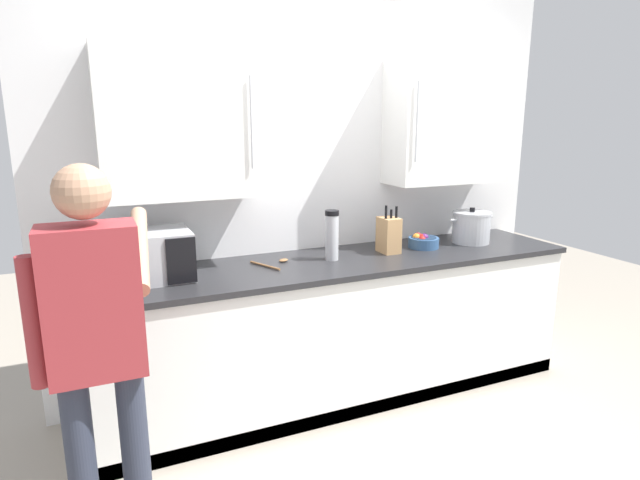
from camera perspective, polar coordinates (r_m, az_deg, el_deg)
ground_plane at (r=3.06m, az=8.50°, el=-22.34°), size 9.45×9.45×0.00m
back_wall_tiled at (r=3.45m, az=-0.20°, el=8.99°), size 3.48×0.44×2.84m
counter_unit at (r=3.42m, az=2.01°, el=-9.55°), size 3.10×0.69×0.91m
microwave_oven at (r=2.97m, az=-19.56°, el=-1.84°), size 0.56×0.73×0.27m
thermos_flask at (r=3.23m, az=1.30°, el=0.55°), size 0.09×0.09×0.31m
stock_pot at (r=3.84m, az=16.06°, el=1.36°), size 0.36×0.27×0.25m
fruit_bowl at (r=3.62m, az=11.10°, el=-0.12°), size 0.21×0.21×0.10m
knife_block at (r=3.44m, az=7.46°, el=0.57°), size 0.11×0.15×0.32m
wooden_spoon at (r=3.17m, az=-5.01°, el=-2.49°), size 0.24×0.23×0.02m
person_figure at (r=2.19m, az=-23.03°, el=-9.62°), size 0.50×0.64×1.62m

